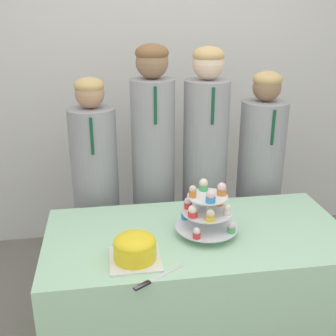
{
  "coord_description": "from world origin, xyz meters",
  "views": [
    {
      "loc": [
        -0.45,
        -1.49,
        1.84
      ],
      "look_at": [
        -0.15,
        0.42,
        1.1
      ],
      "focal_mm": 45.0,
      "sensor_mm": 36.0,
      "label": 1
    }
  ],
  "objects_px": {
    "cake_knife": "(151,281)",
    "round_cake": "(135,247)",
    "student_3": "(259,188)",
    "student_0": "(97,199)",
    "student_1": "(154,179)",
    "cupcake_stand": "(207,210)",
    "student_2": "(204,179)"
  },
  "relations": [
    {
      "from": "round_cake",
      "to": "cake_knife",
      "type": "bearing_deg",
      "value": -72.57
    },
    {
      "from": "round_cake",
      "to": "student_0",
      "type": "xyz_separation_m",
      "value": [
        -0.18,
        0.83,
        -0.12
      ]
    },
    {
      "from": "cake_knife",
      "to": "student_2",
      "type": "height_order",
      "value": "student_2"
    },
    {
      "from": "cupcake_stand",
      "to": "student_1",
      "type": "distance_m",
      "value": 0.68
    },
    {
      "from": "cupcake_stand",
      "to": "student_0",
      "type": "xyz_separation_m",
      "value": [
        -0.56,
        0.64,
        -0.19
      ]
    },
    {
      "from": "round_cake",
      "to": "student_3",
      "type": "bearing_deg",
      "value": 42.51
    },
    {
      "from": "student_3",
      "to": "cake_knife",
      "type": "bearing_deg",
      "value": -130.38
    },
    {
      "from": "student_1",
      "to": "student_3",
      "type": "relative_size",
      "value": 1.12
    },
    {
      "from": "cake_knife",
      "to": "student_0",
      "type": "height_order",
      "value": "student_0"
    },
    {
      "from": "student_1",
      "to": "round_cake",
      "type": "bearing_deg",
      "value": -102.76
    },
    {
      "from": "cupcake_stand",
      "to": "student_1",
      "type": "height_order",
      "value": "student_1"
    },
    {
      "from": "cake_knife",
      "to": "student_1",
      "type": "relative_size",
      "value": 0.14
    },
    {
      "from": "student_0",
      "to": "cake_knife",
      "type": "bearing_deg",
      "value": -76.76
    },
    {
      "from": "cake_knife",
      "to": "student_2",
      "type": "xyz_separation_m",
      "value": [
        0.47,
        1.0,
        0.03
      ]
    },
    {
      "from": "cake_knife",
      "to": "student_3",
      "type": "xyz_separation_m",
      "value": [
        0.85,
        1.0,
        -0.06
      ]
    },
    {
      "from": "student_0",
      "to": "student_3",
      "type": "distance_m",
      "value": 1.09
    },
    {
      "from": "student_2",
      "to": "student_3",
      "type": "distance_m",
      "value": 0.39
    },
    {
      "from": "student_3",
      "to": "cupcake_stand",
      "type": "bearing_deg",
      "value": -129.16
    },
    {
      "from": "round_cake",
      "to": "cake_knife",
      "type": "relative_size",
      "value": 0.99
    },
    {
      "from": "cake_knife",
      "to": "student_0",
      "type": "bearing_deg",
      "value": 71.26
    },
    {
      "from": "cupcake_stand",
      "to": "student_2",
      "type": "xyz_separation_m",
      "value": [
        0.14,
        0.64,
        -0.1
      ]
    },
    {
      "from": "cake_knife",
      "to": "cupcake_stand",
      "type": "xyz_separation_m",
      "value": [
        0.33,
        0.36,
        0.13
      ]
    },
    {
      "from": "student_0",
      "to": "student_3",
      "type": "height_order",
      "value": "student_3"
    },
    {
      "from": "cupcake_stand",
      "to": "student_1",
      "type": "bearing_deg",
      "value": 106.73
    },
    {
      "from": "round_cake",
      "to": "student_3",
      "type": "relative_size",
      "value": 0.16
    },
    {
      "from": "cake_knife",
      "to": "student_2",
      "type": "bearing_deg",
      "value": 32.8
    },
    {
      "from": "cake_knife",
      "to": "round_cake",
      "type": "bearing_deg",
      "value": 75.45
    },
    {
      "from": "cake_knife",
      "to": "cupcake_stand",
      "type": "distance_m",
      "value": 0.5
    },
    {
      "from": "round_cake",
      "to": "student_1",
      "type": "xyz_separation_m",
      "value": [
        0.19,
        0.83,
        -0.01
      ]
    },
    {
      "from": "cupcake_stand",
      "to": "student_3",
      "type": "relative_size",
      "value": 0.22
    },
    {
      "from": "student_2",
      "to": "round_cake",
      "type": "bearing_deg",
      "value": -122.34
    },
    {
      "from": "student_0",
      "to": "student_1",
      "type": "distance_m",
      "value": 0.39
    }
  ]
}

